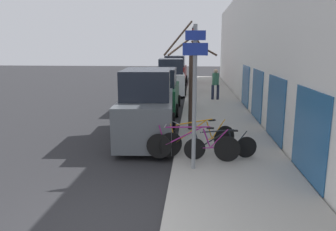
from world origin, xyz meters
TOP-DOWN VIEW (x-y plane):
  - ground_plane at (0.00, 11.20)m, footprint 80.00×80.00m
  - sidewalk_curb at (2.60, 14.00)m, footprint 3.20×32.00m
  - building_facade at (4.35, 13.91)m, footprint 0.23×32.00m
  - signpost at (1.55, 2.82)m, footprint 0.60×0.12m
  - bicycle_0 at (1.52, 3.46)m, footprint 2.56×0.44m
  - bicycle_1 at (2.30, 3.64)m, footprint 2.03×0.54m
  - bicycle_2 at (1.69, 4.10)m, footprint 2.22×1.30m
  - parked_car_0 at (-0.06, 5.90)m, footprint 2.16×4.81m
  - parked_car_1 at (-0.16, 11.13)m, footprint 1.98×4.52m
  - parked_car_2 at (-0.07, 17.32)m, footprint 2.22×4.81m
  - parked_car_3 at (-0.14, 23.50)m, footprint 2.07×4.48m
  - pedestrian_near at (2.79, 14.26)m, footprint 0.47×0.40m
  - street_tree at (1.41, 6.90)m, footprint 1.90×1.24m
  - traffic_light at (1.41, 18.57)m, footprint 0.20×0.30m

SIDE VIEW (x-z plane):
  - ground_plane at x=0.00m, z-range 0.00..0.00m
  - sidewalk_curb at x=2.60m, z-range 0.00..0.15m
  - bicycle_1 at x=2.30m, z-range 0.09..0.93m
  - bicycle_0 at x=1.52m, z-range 0.08..1.05m
  - bicycle_2 at x=1.69m, z-range 0.07..1.06m
  - parked_car_1 at x=-0.16m, z-range -0.10..2.07m
  - parked_car_2 at x=-0.07m, z-range -0.12..2.31m
  - parked_car_0 at x=-0.06m, z-range -0.12..2.35m
  - parked_car_3 at x=-0.14m, z-range -0.11..2.35m
  - pedestrian_near at x=2.79m, z-range 0.29..2.08m
  - street_tree at x=1.41m, z-range -0.01..3.96m
  - signpost at x=1.55m, z-range 0.32..3.90m
  - traffic_light at x=1.41m, z-range 0.78..5.28m
  - building_facade at x=4.35m, z-range -0.03..6.47m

